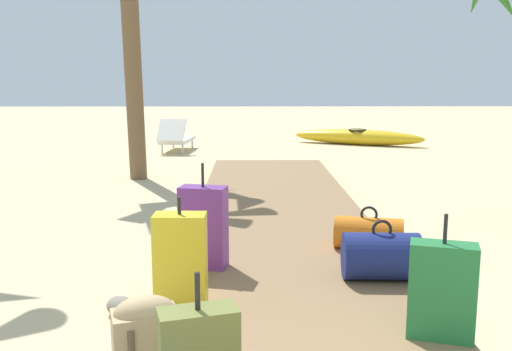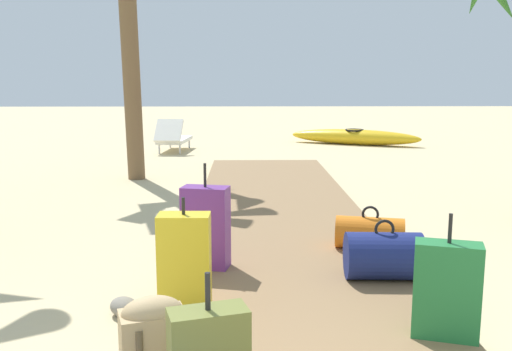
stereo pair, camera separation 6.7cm
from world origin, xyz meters
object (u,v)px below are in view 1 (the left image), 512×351
at_px(duffel_bag_orange, 368,233).
at_px(kayak, 358,137).
at_px(duffel_bag_navy, 381,256).
at_px(suitcase_green, 442,291).
at_px(suitcase_yellow, 181,262).
at_px(lounge_chair, 176,138).
at_px(backpack_tan, 146,343).
at_px(suitcase_purple, 204,227).

bearing_deg(duffel_bag_orange, kayak, 79.89).
height_order(duffel_bag_navy, suitcase_green, suitcase_green).
xyz_separation_m(suitcase_yellow, lounge_chair, (-1.26, 9.42, -0.10)).
xyz_separation_m(backpack_tan, lounge_chair, (-1.21, 10.51, -0.03)).
xyz_separation_m(duffel_bag_navy, suitcase_yellow, (-1.56, -0.58, 0.15)).
bearing_deg(duffel_bag_navy, backpack_tan, -133.71).
height_order(backpack_tan, suitcase_green, suitcase_green).
height_order(duffel_bag_orange, kayak, duffel_bag_orange).
height_order(suitcase_purple, kayak, suitcase_purple).
distance_m(suitcase_purple, backpack_tan, 2.01).
relative_size(suitcase_yellow, lounge_chair, 0.51).
height_order(suitcase_purple, suitcase_green, suitcase_purple).
distance_m(suitcase_green, lounge_chair, 10.32).
bearing_deg(lounge_chair, backpack_tan, -83.44).
distance_m(backpack_tan, kayak, 12.33).
height_order(backpack_tan, kayak, backpack_tan).
relative_size(duffel_bag_navy, duffel_bag_orange, 0.90).
bearing_deg(duffel_bag_orange, lounge_chair, 109.79).
bearing_deg(backpack_tan, kayak, 74.27).
bearing_deg(suitcase_green, suitcase_yellow, 164.27).
relative_size(suitcase_green, lounge_chair, 0.50).
bearing_deg(suitcase_yellow, kayak, 72.98).
xyz_separation_m(suitcase_purple, suitcase_yellow, (-0.09, -0.90, -0.01)).
bearing_deg(duffel_bag_navy, duffel_bag_orange, 85.07).
distance_m(suitcase_yellow, backpack_tan, 1.10).
bearing_deg(duffel_bag_navy, suitcase_yellow, -159.67).
bearing_deg(backpack_tan, lounge_chair, 96.56).
bearing_deg(duffel_bag_orange, suitcase_green, -88.06).
relative_size(suitcase_purple, duffel_bag_orange, 1.31).
relative_size(suitcase_green, kayak, 0.24).
relative_size(backpack_tan, duffel_bag_orange, 0.76).
bearing_deg(lounge_chair, suitcase_yellow, -82.40).
xyz_separation_m(backpack_tan, kayak, (3.34, 11.87, -0.16)).
distance_m(backpack_tan, suitcase_green, 1.85).
relative_size(suitcase_yellow, kayak, 0.24).
distance_m(suitcase_purple, suitcase_yellow, 0.91).
bearing_deg(suitcase_purple, duffel_bag_orange, 18.04).
bearing_deg(lounge_chair, duffel_bag_orange, -70.21).
bearing_deg(kayak, suitcase_purple, -108.01).
bearing_deg(suitcase_purple, lounge_chair, 98.97).
relative_size(duffel_bag_navy, suitcase_green, 0.78).
distance_m(suitcase_green, duffel_bag_orange, 1.89).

